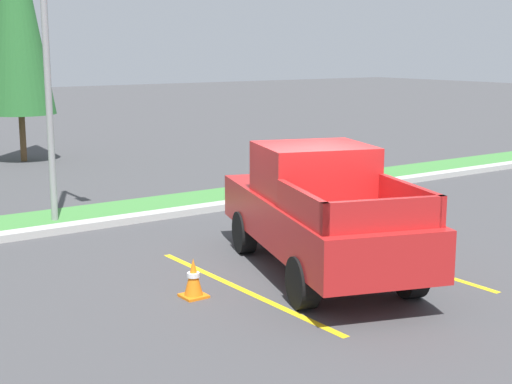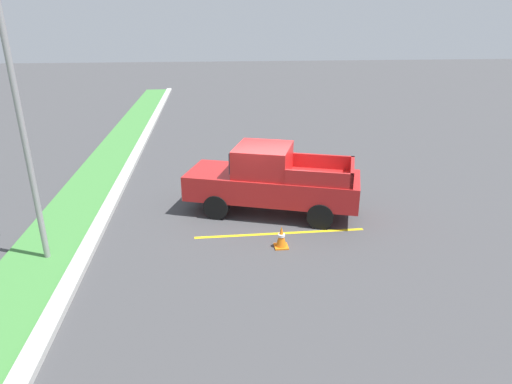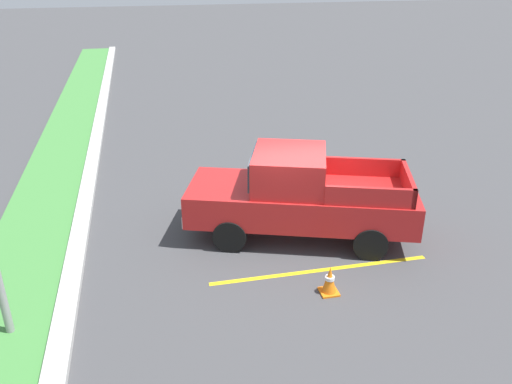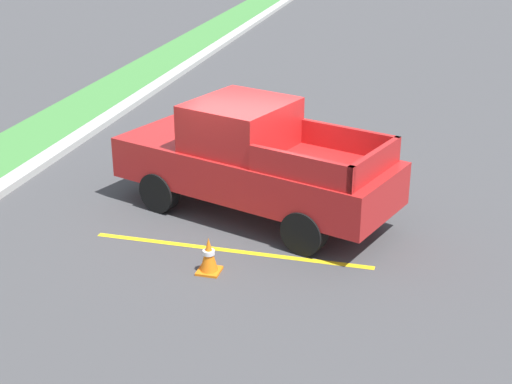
{
  "view_description": "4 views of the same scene",
  "coord_description": "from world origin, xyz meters",
  "px_view_note": "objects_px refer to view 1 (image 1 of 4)",
  "views": [
    {
      "loc": [
        -7.77,
        -9.33,
        3.67
      ],
      "look_at": [
        -0.35,
        1.17,
        1.2
      ],
      "focal_mm": 52.83,
      "sensor_mm": 36.0,
      "label": 1
    },
    {
      "loc": [
        -12.32,
        1.81,
        5.48
      ],
      "look_at": [
        -0.58,
        0.45,
        0.91
      ],
      "focal_mm": 30.4,
      "sensor_mm": 36.0,
      "label": 2
    },
    {
      "loc": [
        -10.28,
        3.23,
        6.14
      ],
      "look_at": [
        0.86,
        0.75,
        0.84
      ],
      "focal_mm": 36.29,
      "sensor_mm": 36.0,
      "label": 3
    },
    {
      "loc": [
        -12.26,
        -3.42,
        5.74
      ],
      "look_at": [
        -0.68,
        -0.34,
        0.74
      ],
      "focal_mm": 52.83,
      "sensor_mm": 36.0,
      "label": 4
    }
  ],
  "objects_px": {
    "pickup_truck_main": "(319,211)",
    "cypress_tree_center": "(15,3)",
    "traffic_cone": "(193,278)",
    "street_light": "(47,23)"
  },
  "relations": [
    {
      "from": "traffic_cone",
      "to": "pickup_truck_main",
      "type": "bearing_deg",
      "value": -1.6
    },
    {
      "from": "pickup_truck_main",
      "to": "traffic_cone",
      "type": "height_order",
      "value": "pickup_truck_main"
    },
    {
      "from": "pickup_truck_main",
      "to": "street_light",
      "type": "relative_size",
      "value": 0.77
    },
    {
      "from": "pickup_truck_main",
      "to": "cypress_tree_center",
      "type": "xyz_separation_m",
      "value": [
        0.09,
        15.11,
        4.02
      ]
    },
    {
      "from": "pickup_truck_main",
      "to": "street_light",
      "type": "distance_m",
      "value": 7.0
    },
    {
      "from": "pickup_truck_main",
      "to": "street_light",
      "type": "bearing_deg",
      "value": 111.35
    },
    {
      "from": "pickup_truck_main",
      "to": "traffic_cone",
      "type": "distance_m",
      "value": 2.47
    },
    {
      "from": "pickup_truck_main",
      "to": "cypress_tree_center",
      "type": "relative_size",
      "value": 0.65
    },
    {
      "from": "traffic_cone",
      "to": "cypress_tree_center",
      "type": "bearing_deg",
      "value": 80.76
    },
    {
      "from": "street_light",
      "to": "cypress_tree_center",
      "type": "relative_size",
      "value": 0.84
    }
  ]
}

